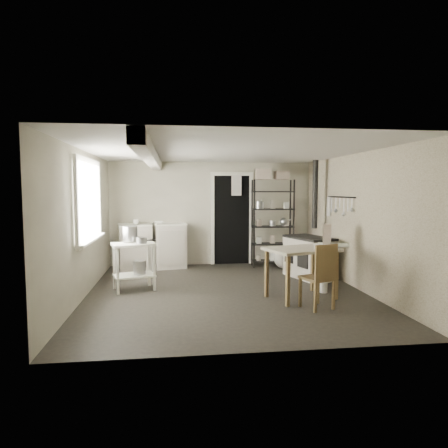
{
  "coord_description": "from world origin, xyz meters",
  "views": [
    {
      "loc": [
        -0.85,
        -6.43,
        1.68
      ],
      "look_at": [
        0.0,
        0.3,
        1.1
      ],
      "focal_mm": 32.0,
      "sensor_mm": 36.0,
      "label": 1
    }
  ],
  "objects": [
    {
      "name": "base_cabinets",
      "position": [
        -1.31,
        2.18,
        0.46
      ],
      "size": [
        1.55,
        0.87,
        0.96
      ],
      "primitive_type": null,
      "rotation": [
        0.0,
        0.0,
        0.17
      ],
      "color": "beige",
      "rests_on": "ground"
    },
    {
      "name": "chair",
      "position": [
        1.16,
        -1.07,
        0.48
      ],
      "size": [
        0.5,
        0.51,
        0.94
      ],
      "primitive_type": null,
      "rotation": [
        0.0,
        0.0,
        0.36
      ],
      "color": "brown",
      "rests_on": "ground"
    },
    {
      "name": "storage_box_a",
      "position": [
        1.06,
        2.0,
        2.01
      ],
      "size": [
        0.38,
        0.34,
        0.23
      ],
      "primitive_type": "cube",
      "rotation": [
        0.0,
        0.0,
        -0.18
      ],
      "color": "#BFAE99",
      "rests_on": "shelf_rack"
    },
    {
      "name": "counter_cup",
      "position": [
        -1.64,
        2.06,
        0.97
      ],
      "size": [
        0.17,
        0.17,
        0.1
      ],
      "primitive_type": "imported",
      "rotation": [
        0.0,
        0.0,
        0.38
      ],
      "color": "white",
      "rests_on": "base_cabinets"
    },
    {
      "name": "prep_table",
      "position": [
        -1.52,
        0.32,
        0.4
      ],
      "size": [
        0.8,
        0.67,
        0.79
      ],
      "primitive_type": null,
      "rotation": [
        0.0,
        0.0,
        0.28
      ],
      "color": "white",
      "rests_on": "ground"
    },
    {
      "name": "wall_front",
      "position": [
        0.0,
        -2.5,
        1.15
      ],
      "size": [
        4.5,
        0.02,
        2.3
      ],
      "primitive_type": "cube",
      "color": "#BBB69F",
      "rests_on": "ground"
    },
    {
      "name": "ceiling",
      "position": [
        0.0,
        0.0,
        2.3
      ],
      "size": [
        5.0,
        5.0,
        0.0
      ],
      "primitive_type": "plane",
      "rotation": [
        3.14,
        0.0,
        0.0
      ],
      "color": "beige",
      "rests_on": "wall_back"
    },
    {
      "name": "doorway",
      "position": [
        0.45,
        2.47,
        1.0
      ],
      "size": [
        0.96,
        0.1,
        2.08
      ],
      "primitive_type": null,
      "color": "white",
      "rests_on": "ground"
    },
    {
      "name": "oats_box",
      "position": [
        1.7,
        -0.06,
        1.01
      ],
      "size": [
        0.2,
        0.25,
        0.33
      ],
      "primitive_type": "cube",
      "rotation": [
        0.0,
        0.0,
        -0.36
      ],
      "color": "#BFAE99",
      "rests_on": "side_ledge"
    },
    {
      "name": "utensil_rail",
      "position": [
        2.19,
        0.6,
        1.55
      ],
      "size": [
        0.06,
        1.2,
        0.44
      ],
      "primitive_type": null,
      "color": "#ADADAF",
      "rests_on": "wall_right"
    },
    {
      "name": "floor_crock",
      "position": [
        1.58,
        -0.25,
        0.08
      ],
      "size": [
        0.14,
        0.14,
        0.17
      ],
      "primitive_type": "cylinder",
      "rotation": [
        0.0,
        0.0,
        -0.04
      ],
      "color": "white",
      "rests_on": "ground"
    },
    {
      "name": "wall_left",
      "position": [
        -2.25,
        0.0,
        1.15
      ],
      "size": [
        0.02,
        5.0,
        2.3
      ],
      "primitive_type": "cube",
      "color": "#BBB69F",
      "rests_on": "ground"
    },
    {
      "name": "shelf_rack",
      "position": [
        1.29,
        2.06,
        0.95
      ],
      "size": [
        0.91,
        0.39,
        1.9
      ],
      "primitive_type": null,
      "rotation": [
        0.0,
        0.0,
        -0.04
      ],
      "color": "black",
      "rests_on": "ground"
    },
    {
      "name": "floor",
      "position": [
        0.0,
        0.0,
        0.0
      ],
      "size": [
        5.0,
        5.0,
        0.0
      ],
      "primitive_type": "plane",
      "color": "black",
      "rests_on": "ground"
    },
    {
      "name": "wall_right",
      "position": [
        2.25,
        0.0,
        1.15
      ],
      "size": [
        0.02,
        5.0,
        2.3
      ],
      "primitive_type": "cube",
      "color": "#BBB69F",
      "rests_on": "ground"
    },
    {
      "name": "wallpaper_panel",
      "position": [
        2.24,
        0.0,
        1.15
      ],
      "size": [
        0.01,
        5.0,
        2.3
      ],
      "primitive_type": null,
      "color": "#B8AF95",
      "rests_on": "wall_right"
    },
    {
      "name": "stovepipe",
      "position": [
        1.97,
        1.31,
        1.59
      ],
      "size": [
        0.12,
        0.12,
        1.51
      ],
      "primitive_type": null,
      "rotation": [
        0.0,
        0.0,
        0.05
      ],
      "color": "black",
      "rests_on": "stove"
    },
    {
      "name": "storage_box_b",
      "position": [
        1.46,
        2.01,
        1.99
      ],
      "size": [
        0.29,
        0.27,
        0.18
      ],
      "primitive_type": "cube",
      "rotation": [
        0.0,
        0.0,
        0.04
      ],
      "color": "#BFAE99",
      "rests_on": "shelf_rack"
    },
    {
      "name": "stove",
      "position": [
        1.71,
        0.85,
        0.44
      ],
      "size": [
        0.83,
        1.13,
        0.79
      ],
      "primitive_type": null,
      "rotation": [
        0.0,
        0.0,
        0.31
      ],
      "color": "beige",
      "rests_on": "ground"
    },
    {
      "name": "work_table",
      "position": [
        1.1,
        -0.53,
        0.38
      ],
      "size": [
        1.21,
        1.01,
        0.79
      ],
      "primitive_type": null,
      "rotation": [
        0.0,
        0.0,
        0.32
      ],
      "color": "#BDB6A1",
      "rests_on": "ground"
    },
    {
      "name": "mixing_bowl",
      "position": [
        -1.17,
        2.13,
        0.95
      ],
      "size": [
        0.32,
        0.32,
        0.07
      ],
      "primitive_type": "imported",
      "rotation": [
        0.0,
        0.0,
        0.19
      ],
      "color": "white",
      "rests_on": "base_cabinets"
    },
    {
      "name": "flour_sack",
      "position": [
        1.47,
        1.8,
        0.24
      ],
      "size": [
        0.51,
        0.48,
        0.49
      ],
      "primitive_type": "ellipsoid",
      "rotation": [
        0.0,
        0.0,
        -0.41
      ],
      "color": "silver",
      "rests_on": "ground"
    },
    {
      "name": "bucket",
      "position": [
        -1.43,
        0.31,
        0.39
      ],
      "size": [
        0.22,
        0.22,
        0.23
      ],
      "primitive_type": "cylinder",
      "rotation": [
        0.0,
        0.0,
        0.04
      ],
      "color": "#ADADAF",
      "rests_on": "prep_table"
    },
    {
      "name": "stockpot",
      "position": [
        -1.58,
        0.4,
        0.94
      ],
      "size": [
        0.26,
        0.26,
        0.26
      ],
      "primitive_type": "cylinder",
      "rotation": [
        0.0,
        0.0,
        -0.1
      ],
      "color": "#ADADAF",
      "rests_on": "prep_table"
    },
    {
      "name": "table_cup",
      "position": [
        1.28,
        -0.67,
        0.8
      ],
      "size": [
        0.12,
        0.12,
        0.09
      ],
      "primitive_type": "imported",
      "rotation": [
        0.0,
        0.0,
        0.32
      ],
      "color": "white",
      "rests_on": "work_table"
    },
    {
      "name": "saucepan",
      "position": [
        -1.38,
        0.22,
        0.85
      ],
      "size": [
        0.2,
        0.2,
        0.1
      ],
      "primitive_type": "cylinder",
      "rotation": [
        0.0,
        0.0,
        0.1
      ],
      "color": "#ADADAF",
      "rests_on": "prep_table"
    },
    {
      "name": "shelf_jar",
      "position": [
        1.05,
        2.11,
        1.37
      ],
      "size": [
        0.09,
        0.1,
        0.2
      ],
      "primitive_type": "imported",
      "rotation": [
        0.0,
        0.0,
        -0.02
      ],
      "color": "white",
      "rests_on": "shelf_rack"
    },
    {
      "name": "side_ledge",
      "position": [
        1.79,
        -0.11,
        0.43
      ],
      "size": [
        0.57,
        0.44,
        0.78
      ],
      "primitive_type": null,
      "rotation": [
        0.0,
        0.0,
        -0.37
      ],
      "color": "white",
      "rests_on": "ground"
    },
    {
      "name": "window",
      "position": [
        -2.22,
        0.2,
        1.5
      ],
      "size": [
        0.12,
        1.76,
        1.28
      ],
      "primitive_type": null,
      "color": "white",
      "rests_on": "wall_left"
    },
    {
      "name": "wall_back",
      "position": [
        0.0,
        2.5,
        1.15
      ],
      "size": [
        4.5,
        0.02,
        2.3
      ],
      "primitive_type": "cube",
      "color": "#BBB69F",
      "rests_on": "ground"
    },
    {
      "name": "ceiling_beam",
      "position": [
        -1.2,
        0.0,
        2.2
      ],
      "size": [
        0.18,
        5.0,
        0.18
      ],
      "primitive_type": null,
      "color": "white",
      "rests_on": "ceiling"
    }
  ]
}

